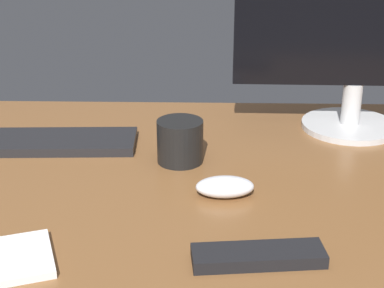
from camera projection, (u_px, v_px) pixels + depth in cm
name	position (u px, v px, depth cm)	size (l,w,h in cm)	color
desk	(234.00, 181.00, 112.92)	(140.00, 84.00, 2.00)	brown
monitor	(360.00, 23.00, 126.14)	(52.40, 20.96, 42.61)	silver
keyboard	(31.00, 142.00, 125.47)	(43.26, 12.01, 1.86)	black
computer_mouse	(225.00, 187.00, 104.91)	(10.14, 5.71, 3.44)	silver
tv_remote	(258.00, 256.00, 86.55)	(19.01, 5.50, 1.94)	black
coffee_mug	(180.00, 141.00, 117.31)	(8.98, 8.98, 8.41)	black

